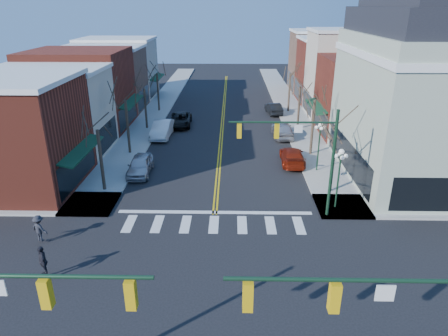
# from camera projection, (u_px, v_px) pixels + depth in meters

# --- Properties ---
(ground) EXTENTS (160.00, 160.00, 0.00)m
(ground) POSITION_uv_depth(u_px,v_px,m) (208.00, 289.00, 19.61)
(ground) COLOR black
(ground) RESTS_ON ground
(sidewalk_left) EXTENTS (3.50, 70.00, 0.15)m
(sidewalk_left) POSITION_uv_depth(u_px,v_px,m) (129.00, 149.00, 38.23)
(sidewalk_left) COLOR #9E9B93
(sidewalk_left) RESTS_ON ground
(sidewalk_right) EXTENTS (3.50, 70.00, 0.15)m
(sidewalk_right) POSITION_uv_depth(u_px,v_px,m) (312.00, 151.00, 37.91)
(sidewalk_right) COLOR #9E9B93
(sidewalk_right) RESTS_ON ground
(bldg_left_brick_a) EXTENTS (10.00, 8.50, 8.00)m
(bldg_left_brick_a) POSITION_uv_depth(u_px,v_px,m) (6.00, 136.00, 29.24)
(bldg_left_brick_a) COLOR maroon
(bldg_left_brick_a) RESTS_ON ground
(bldg_left_stucco_a) EXTENTS (10.00, 7.00, 7.50)m
(bldg_left_stucco_a) POSITION_uv_depth(u_px,v_px,m) (51.00, 113.00, 36.50)
(bldg_left_stucco_a) COLOR beige
(bldg_left_stucco_a) RESTS_ON ground
(bldg_left_brick_b) EXTENTS (10.00, 9.00, 8.50)m
(bldg_left_brick_b) POSITION_uv_depth(u_px,v_px,m) (81.00, 90.00, 43.70)
(bldg_left_brick_b) COLOR maroon
(bldg_left_brick_b) RESTS_ON ground
(bldg_left_tan) EXTENTS (10.00, 7.50, 7.80)m
(bldg_left_tan) POSITION_uv_depth(u_px,v_px,m) (104.00, 80.00, 51.46)
(bldg_left_tan) COLOR #87604A
(bldg_left_tan) RESTS_ON ground
(bldg_left_stucco_b) EXTENTS (10.00, 8.00, 8.20)m
(bldg_left_stucco_b) POSITION_uv_depth(u_px,v_px,m) (119.00, 69.00, 58.55)
(bldg_left_stucco_b) COLOR beige
(bldg_left_stucco_b) RESTS_ON ground
(bldg_right_brick_a) EXTENTS (10.00, 8.50, 8.00)m
(bldg_right_brick_a) POSITION_uv_depth(u_px,v_px,m) (370.00, 97.00, 41.61)
(bldg_right_brick_a) COLOR maroon
(bldg_right_brick_a) RESTS_ON ground
(bldg_right_stucco) EXTENTS (10.00, 7.00, 10.00)m
(bldg_right_stucco) POSITION_uv_depth(u_px,v_px,m) (351.00, 75.00, 48.39)
(bldg_right_stucco) COLOR beige
(bldg_right_stucco) RESTS_ON ground
(bldg_right_brick_b) EXTENTS (10.00, 8.00, 8.50)m
(bldg_right_brick_b) POSITION_uv_depth(u_px,v_px,m) (335.00, 72.00, 55.61)
(bldg_right_brick_b) COLOR maroon
(bldg_right_brick_b) RESTS_ON ground
(bldg_right_tan) EXTENTS (10.00, 8.00, 9.00)m
(bldg_right_tan) POSITION_uv_depth(u_px,v_px,m) (323.00, 62.00, 62.91)
(bldg_right_tan) COLOR #87604A
(bldg_right_tan) RESTS_ON ground
(victorian_corner) EXTENTS (12.25, 14.25, 13.30)m
(victorian_corner) POSITION_uv_depth(u_px,v_px,m) (435.00, 94.00, 30.18)
(victorian_corner) COLOR #A3AF98
(victorian_corner) RESTS_ON ground
(traffic_mast_near_right) EXTENTS (6.60, 0.28, 7.20)m
(traffic_mast_near_right) POSITION_uv_depth(u_px,v_px,m) (393.00, 331.00, 10.87)
(traffic_mast_near_right) COLOR #14331E
(traffic_mast_near_right) RESTS_ON ground
(traffic_mast_far_right) EXTENTS (6.60, 0.28, 7.20)m
(traffic_mast_far_right) POSITION_uv_depth(u_px,v_px,m) (304.00, 149.00, 24.56)
(traffic_mast_far_right) COLOR #14331E
(traffic_mast_far_right) RESTS_ON ground
(lamppost_corner) EXTENTS (0.36, 0.36, 4.33)m
(lamppost_corner) POSITION_uv_depth(u_px,v_px,m) (340.00, 169.00, 26.19)
(lamppost_corner) COLOR #14331E
(lamppost_corner) RESTS_ON ground
(lamppost_midblock) EXTENTS (0.36, 0.36, 4.33)m
(lamppost_midblock) POSITION_uv_depth(u_px,v_px,m) (320.00, 138.00, 32.20)
(lamppost_midblock) COLOR #14331E
(lamppost_midblock) RESTS_ON ground
(tree_left_a) EXTENTS (0.24, 0.24, 4.76)m
(tree_left_a) POSITION_uv_depth(u_px,v_px,m) (101.00, 161.00, 29.03)
(tree_left_a) COLOR #382B21
(tree_left_a) RESTS_ON ground
(tree_left_b) EXTENTS (0.24, 0.24, 5.04)m
(tree_left_b) POSITION_uv_depth(u_px,v_px,m) (128.00, 128.00, 36.37)
(tree_left_b) COLOR #382B21
(tree_left_b) RESTS_ON ground
(tree_left_c) EXTENTS (0.24, 0.24, 4.55)m
(tree_left_c) POSITION_uv_depth(u_px,v_px,m) (146.00, 109.00, 43.86)
(tree_left_c) COLOR #382B21
(tree_left_c) RESTS_ON ground
(tree_left_d) EXTENTS (0.24, 0.24, 4.90)m
(tree_left_d) POSITION_uv_depth(u_px,v_px,m) (158.00, 93.00, 51.19)
(tree_left_d) COLOR #382B21
(tree_left_d) RESTS_ON ground
(tree_right_a) EXTENTS (0.24, 0.24, 4.62)m
(tree_right_a) POSITION_uv_depth(u_px,v_px,m) (333.00, 164.00, 28.74)
(tree_right_a) COLOR #382B21
(tree_right_a) RESTS_ON ground
(tree_right_b) EXTENTS (0.24, 0.24, 5.18)m
(tree_right_b) POSITION_uv_depth(u_px,v_px,m) (312.00, 128.00, 36.03)
(tree_right_b) COLOR #382B21
(tree_right_b) RESTS_ON ground
(tree_right_c) EXTENTS (0.24, 0.24, 4.83)m
(tree_right_c) POSITION_uv_depth(u_px,v_px,m) (299.00, 109.00, 43.50)
(tree_right_c) COLOR #382B21
(tree_right_c) RESTS_ON ground
(tree_right_d) EXTENTS (0.24, 0.24, 4.97)m
(tree_right_d) POSITION_uv_depth(u_px,v_px,m) (289.00, 93.00, 50.87)
(tree_right_d) COLOR #382B21
(tree_right_d) RESTS_ON ground
(car_left_near) EXTENTS (1.91, 4.46, 1.50)m
(car_left_near) POSITION_uv_depth(u_px,v_px,m) (140.00, 165.00, 32.66)
(car_left_near) COLOR #B6B5BA
(car_left_near) RESTS_ON ground
(car_left_mid) EXTENTS (1.91, 5.15, 1.68)m
(car_left_mid) POSITION_uv_depth(u_px,v_px,m) (162.00, 129.00, 41.77)
(car_left_mid) COLOR white
(car_left_mid) RESTS_ON ground
(car_left_far) EXTENTS (2.55, 5.24, 1.44)m
(car_left_far) POSITION_uv_depth(u_px,v_px,m) (180.00, 120.00, 45.57)
(car_left_far) COLOR black
(car_left_far) RESTS_ON ground
(car_right_near) EXTENTS (2.10, 4.85, 1.39)m
(car_right_near) POSITION_uv_depth(u_px,v_px,m) (292.00, 156.00, 34.78)
(car_right_near) COLOR maroon
(car_right_near) RESTS_ON ground
(car_right_mid) EXTENTS (2.11, 4.90, 1.65)m
(car_right_mid) POSITION_uv_depth(u_px,v_px,m) (282.00, 129.00, 41.73)
(car_right_mid) COLOR #B3B2B7
(car_right_mid) RESTS_ON ground
(car_right_far) EXTENTS (2.08, 4.47, 1.42)m
(car_right_far) POSITION_uv_depth(u_px,v_px,m) (274.00, 108.00, 50.60)
(car_right_far) COLOR black
(car_right_far) RESTS_ON ground
(pedestrian_dark_a) EXTENTS (0.90, 1.10, 1.75)m
(pedestrian_dark_a) POSITION_uv_depth(u_px,v_px,m) (43.00, 261.00, 20.01)
(pedestrian_dark_a) COLOR black
(pedestrian_dark_a) RESTS_ON sidewalk_left
(pedestrian_dark_b) EXTENTS (1.20, 0.96, 1.63)m
(pedestrian_dark_b) POSITION_uv_depth(u_px,v_px,m) (39.00, 228.00, 23.06)
(pedestrian_dark_b) COLOR #202128
(pedestrian_dark_b) RESTS_ON sidewalk_left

